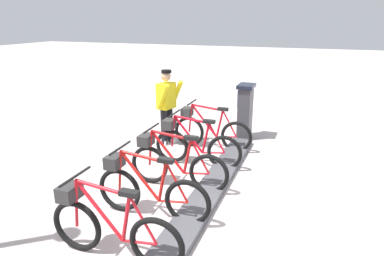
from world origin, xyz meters
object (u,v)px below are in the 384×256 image
bike_docked_2 (174,163)px  bike_docked_4 (109,226)px  payment_kiosk (245,111)px  bike_docked_3 (147,189)px  worker_near_rack (167,104)px  bike_docked_1 (194,144)px  bike_docked_0 (209,130)px

bike_docked_2 → bike_docked_4: (0.00, 1.90, 0.00)m
bike_docked_4 → payment_kiosk: bearing=-96.9°
payment_kiosk → bike_docked_3: payment_kiosk is taller
bike_docked_3 → bike_docked_4: same height
worker_near_rack → payment_kiosk: bearing=-147.7°
payment_kiosk → bike_docked_4: bearing=83.1°
bike_docked_1 → worker_near_rack: worker_near_rack is taller
bike_docked_2 → worker_near_rack: (0.97, -1.88, 0.48)m
payment_kiosk → bike_docked_0: bearing=59.2°
bike_docked_3 → worker_near_rack: bearing=-71.0°
bike_docked_2 → worker_near_rack: worker_near_rack is taller
bike_docked_1 → bike_docked_2: same height
payment_kiosk → bike_docked_1: payment_kiosk is taller
bike_docked_0 → bike_docked_2: (0.00, 1.90, 0.00)m
bike_docked_2 → worker_near_rack: bearing=-62.6°
payment_kiosk → bike_docked_3: 3.86m
bike_docked_2 → worker_near_rack: 2.17m
bike_docked_4 → worker_near_rack: size_ratio=1.04×
bike_docked_3 → payment_kiosk: bearing=-98.5°
bike_docked_1 → worker_near_rack: (0.97, -0.93, 0.48)m
payment_kiosk → bike_docked_2: payment_kiosk is taller
bike_docked_0 → worker_near_rack: worker_near_rack is taller
bike_docked_0 → bike_docked_2: size_ratio=1.00×
bike_docked_0 → bike_docked_4: (0.00, 3.79, 0.00)m
payment_kiosk → bike_docked_3: (0.57, 3.81, -0.24)m
bike_docked_0 → worker_near_rack: (0.97, 0.02, 0.48)m
bike_docked_2 → bike_docked_4: bearing=90.0°
bike_docked_0 → bike_docked_3: 2.85m
bike_docked_1 → bike_docked_0: bearing=-90.0°
bike_docked_1 → bike_docked_3: bearing=90.0°
bike_docked_1 → bike_docked_3: size_ratio=1.00×
bike_docked_2 → bike_docked_3: (0.00, 0.95, 0.00)m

